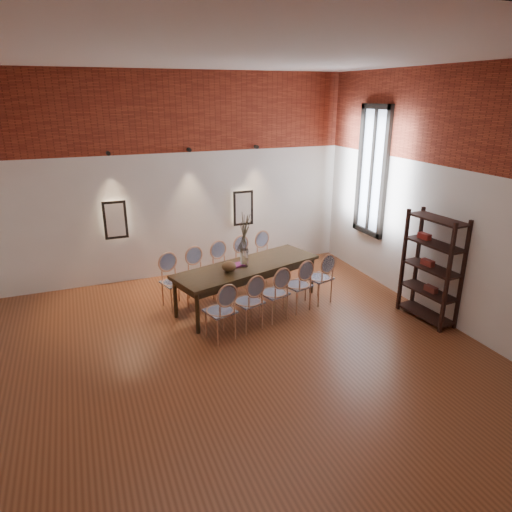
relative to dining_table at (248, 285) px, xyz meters
name	(u,v)px	position (x,y,z in m)	size (l,w,h in m)	color
floor	(242,356)	(-0.69, -1.58, -0.39)	(7.00, 7.00, 0.02)	brown
ceiling	(238,53)	(-0.69, -1.58, 3.63)	(7.00, 7.00, 0.02)	silver
wall_back	(179,178)	(-0.69, 1.97, 1.62)	(7.00, 0.10, 4.00)	silver
wall_front	(436,364)	(-0.69, -5.13, 1.62)	(7.00, 0.10, 4.00)	silver
wall_right	(452,200)	(2.86, -1.58, 1.62)	(0.10, 7.00, 4.00)	silver
brick_band_back	(176,112)	(-0.69, 1.90, 2.88)	(7.00, 0.02, 1.50)	maroon
brick_band_front	(457,157)	(-0.69, -5.06, 2.88)	(7.00, 0.02, 1.50)	maroon
brick_band_right	(461,117)	(2.79, -1.58, 2.88)	(0.02, 7.00, 1.50)	maroon
niche_left	(115,220)	(-1.99, 1.87, 0.93)	(0.36, 0.06, 0.66)	#FFEAC6
niche_right	(243,208)	(0.61, 1.87, 0.93)	(0.36, 0.06, 0.66)	#FFEAC6
spot_fixture_left	(108,153)	(-1.99, 1.84, 2.17)	(0.08, 0.08, 0.10)	black
spot_fixture_mid	(189,150)	(-0.49, 1.84, 2.17)	(0.08, 0.08, 0.10)	black
spot_fixture_right	(256,147)	(0.91, 1.84, 2.17)	(0.08, 0.08, 0.10)	black
window_glass	(373,172)	(2.77, 0.42, 1.77)	(0.02, 0.78, 2.38)	silver
window_frame	(372,172)	(2.75, 0.42, 1.77)	(0.08, 0.90, 2.50)	black
window_mullion	(372,172)	(2.75, 0.42, 1.77)	(0.06, 0.06, 2.40)	black
dining_table	(248,285)	(0.00, 0.00, 0.00)	(2.67, 0.86, 0.75)	#352613
chair_near_a	(220,311)	(-0.82, -0.99, 0.09)	(0.44, 0.44, 0.94)	tan
chair_near_b	(248,301)	(-0.31, -0.83, 0.09)	(0.44, 0.44, 0.94)	tan
chair_near_c	(274,293)	(0.20, -0.68, 0.09)	(0.44, 0.44, 0.94)	tan
chair_near_d	(297,285)	(0.72, -0.53, 0.09)	(0.44, 0.44, 0.94)	tan
chair_near_e	(319,277)	(1.23, -0.37, 0.09)	(0.44, 0.44, 0.94)	tan
chair_far_a	(174,282)	(-1.23, 0.37, 0.09)	(0.44, 0.44, 0.94)	tan
chair_far_b	(200,275)	(-0.72, 0.53, 0.09)	(0.44, 0.44, 0.94)	tan
chair_far_c	(225,268)	(-0.20, 0.68, 0.09)	(0.44, 0.44, 0.94)	tan
chair_far_d	(247,262)	(0.31, 0.83, 0.09)	(0.44, 0.44, 0.94)	tan
chair_far_e	(268,257)	(0.82, 0.99, 0.09)	(0.44, 0.44, 0.94)	tan
vase	(244,258)	(-0.07, -0.02, 0.53)	(0.14, 0.14, 0.30)	silver
dried_branches	(244,233)	(-0.07, -0.02, 0.98)	(0.50, 0.50, 0.70)	#463C27
bowl	(229,266)	(-0.40, -0.17, 0.46)	(0.24, 0.24, 0.18)	brown
book	(236,265)	(-0.20, 0.02, 0.39)	(0.26, 0.18, 0.03)	#88236B
shelving_rack	(431,268)	(2.59, -1.61, 0.53)	(0.38, 1.00, 1.80)	black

